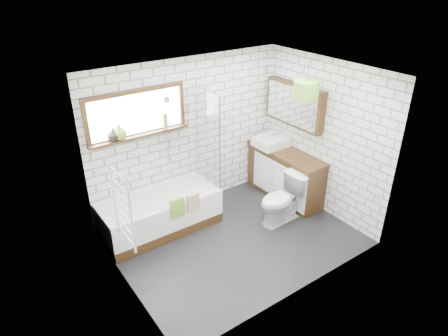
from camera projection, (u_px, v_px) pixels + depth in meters
floor at (236, 240)px, 6.03m from camera, size 3.40×2.60×0.01m
ceiling at (239, 75)px, 4.88m from camera, size 3.40×2.60×0.01m
wall_back at (188, 136)px, 6.40m from camera, size 3.40×0.01×2.50m
wall_front at (306, 209)px, 4.51m from camera, size 3.40×0.01×2.50m
wall_left at (118, 205)px, 4.58m from camera, size 0.01×2.60×2.50m
wall_right at (323, 138)px, 6.33m from camera, size 0.01×2.60×2.50m
window at (137, 114)px, 5.68m from camera, size 1.52×0.16×0.68m
towel_radiator at (123, 207)px, 4.63m from camera, size 0.06×0.52×1.00m
mirror_cabinet at (295, 105)px, 6.53m from camera, size 0.16×1.20×0.70m
shower_riser at (167, 136)px, 6.12m from camera, size 0.02×0.02×1.30m
bathtub at (160, 213)px, 6.15m from camera, size 1.80×0.79×0.58m
shower_screen at (207, 138)px, 6.12m from camera, size 0.02×0.72×1.50m
towel_green at (177, 207)px, 5.79m from camera, size 0.22×0.06×0.30m
towel_beige at (193, 202)px, 5.92m from camera, size 0.20×0.05×0.26m
vanity at (285, 174)px, 6.96m from camera, size 0.49×1.52×0.87m
basin at (271, 142)px, 6.94m from camera, size 0.53×0.46×0.15m
tap at (278, 137)px, 7.00m from camera, size 0.04×0.04×0.15m
toilet at (282, 200)px, 6.29m from camera, size 0.48×0.79×0.79m
vase_olive at (119, 133)px, 5.60m from camera, size 0.29×0.29×0.23m
vase_dark at (114, 135)px, 5.57m from camera, size 0.20×0.20×0.19m
bottle at (165, 122)px, 5.97m from camera, size 0.09×0.09×0.23m
pendant at (306, 90)px, 5.70m from camera, size 0.37×0.37×0.27m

